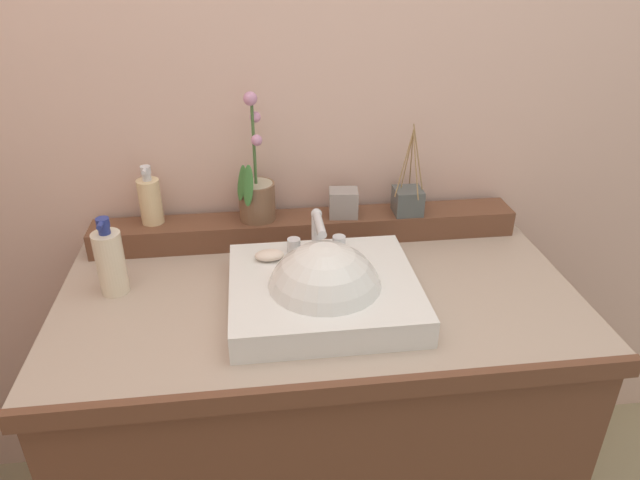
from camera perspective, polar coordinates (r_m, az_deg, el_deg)
wall_back at (r=1.59m, az=-2.25°, el=21.13°), size 2.93×0.20×2.78m
vanity_cabinet at (r=1.64m, az=-0.15°, el=-17.26°), size 1.22×0.66×0.84m
back_ledge at (r=1.58m, az=-1.33°, el=1.24°), size 1.15×0.11×0.07m
sink_basin at (r=1.30m, az=0.42°, el=-5.56°), size 0.42×0.38×0.29m
soap_bar at (r=1.37m, az=-5.03°, el=-1.51°), size 0.07×0.04×0.02m
potted_plant at (r=1.53m, az=-6.35°, el=4.68°), size 0.10×0.12×0.34m
soap_dispenser at (r=1.57m, az=-16.48°, el=3.84°), size 0.06×0.06×0.16m
reed_diffuser at (r=1.59m, az=8.68°, el=3.93°), size 0.08×0.11×0.25m
trinket_box at (r=1.56m, az=2.34°, el=3.69°), size 0.08×0.07×0.07m
lotion_bottle at (r=1.41m, az=-20.05°, el=-1.98°), size 0.07×0.07×0.19m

